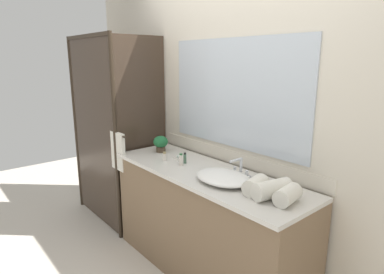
{
  "coord_description": "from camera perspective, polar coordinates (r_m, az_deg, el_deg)",
  "views": [
    {
      "loc": [
        1.79,
        -1.63,
        1.76
      ],
      "look_at": [
        -0.15,
        0.0,
        1.15
      ],
      "focal_mm": 30.5,
      "sensor_mm": 36.0,
      "label": 1
    }
  ],
  "objects": [
    {
      "name": "ground_plane",
      "position": [
        2.99,
        2.0,
        -22.48
      ],
      "size": [
        8.0,
        8.0,
        0.0
      ],
      "primitive_type": "plane",
      "color": "beige"
    },
    {
      "name": "wall_back_with_mirror",
      "position": [
        2.71,
        7.66,
        3.69
      ],
      "size": [
        4.4,
        0.06,
        2.6
      ],
      "color": "beige",
      "rests_on": "ground_plane"
    },
    {
      "name": "vanity_cabinet",
      "position": [
        2.76,
        2.23,
        -14.81
      ],
      "size": [
        1.8,
        0.58,
        0.9
      ],
      "color": "brown",
      "rests_on": "ground_plane"
    },
    {
      "name": "shower_enclosure",
      "position": [
        3.47,
        -14.44,
        0.78
      ],
      "size": [
        1.2,
        0.59,
        2.0
      ],
      "color": "#2D2319",
      "rests_on": "ground_plane"
    },
    {
      "name": "sink_basin",
      "position": [
        2.36,
        5.43,
        -6.99
      ],
      "size": [
        0.44,
        0.33,
        0.07
      ],
      "primitive_type": "ellipsoid",
      "color": "white",
      "rests_on": "vanity_cabinet"
    },
    {
      "name": "faucet",
      "position": [
        2.48,
        8.39,
        -5.71
      ],
      "size": [
        0.17,
        0.14,
        0.14
      ],
      "color": "silver",
      "rests_on": "vanity_cabinet"
    },
    {
      "name": "potted_plant",
      "position": [
        3.09,
        -5.5,
        -1.03
      ],
      "size": [
        0.14,
        0.14,
        0.15
      ],
      "color": "#473828",
      "rests_on": "vanity_cabinet"
    },
    {
      "name": "soap_dish",
      "position": [
        2.88,
        -2.22,
        -3.59
      ],
      "size": [
        0.1,
        0.07,
        0.04
      ],
      "color": "silver",
      "rests_on": "vanity_cabinet"
    },
    {
      "name": "amenity_bottle_conditioner",
      "position": [
        2.7,
        -1.93,
        -3.98
      ],
      "size": [
        0.03,
        0.03,
        0.1
      ],
      "color": "silver",
      "rests_on": "vanity_cabinet"
    },
    {
      "name": "amenity_bottle_shampoo",
      "position": [
        2.84,
        -4.81,
        -3.41
      ],
      "size": [
        0.03,
        0.03,
        0.08
      ],
      "color": "silver",
      "rests_on": "vanity_cabinet"
    },
    {
      "name": "amenity_bottle_lotion",
      "position": [
        2.75,
        -1.25,
        -3.74
      ],
      "size": [
        0.03,
        0.03,
        0.09
      ],
      "color": "#4C7056",
      "rests_on": "vanity_cabinet"
    },
    {
      "name": "rolled_towel_near_edge",
      "position": [
        2.09,
        16.38,
        -9.74
      ],
      "size": [
        0.14,
        0.21,
        0.11
      ],
      "primitive_type": "cylinder",
      "rotation": [
        1.57,
        0.0,
        0.15
      ],
      "color": "silver",
      "rests_on": "vanity_cabinet"
    },
    {
      "name": "rolled_towel_middle",
      "position": [
        2.14,
        13.82,
        -8.89
      ],
      "size": [
        0.17,
        0.28,
        0.12
      ],
      "primitive_type": "cylinder",
      "rotation": [
        1.57,
        0.0,
        -0.21
      ],
      "color": "silver",
      "rests_on": "vanity_cabinet"
    },
    {
      "name": "rolled_towel_far_edge",
      "position": [
        2.18,
        11.09,
        -8.32
      ],
      "size": [
        0.15,
        0.2,
        0.12
      ],
      "primitive_type": "cylinder",
      "rotation": [
        1.57,
        0.0,
        0.22
      ],
      "color": "silver",
      "rests_on": "vanity_cabinet"
    }
  ]
}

